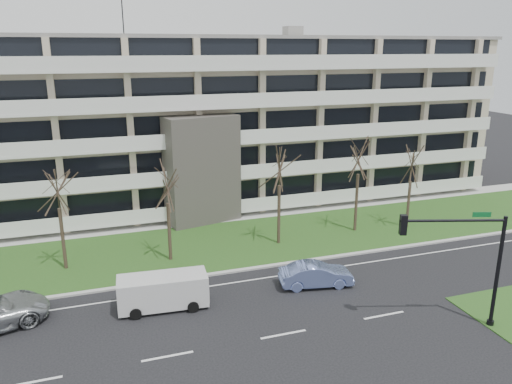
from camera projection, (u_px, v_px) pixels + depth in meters
name	position (u px, v px, depth m)	size (l,w,h in m)	color
ground	(283.00, 334.00, 25.84)	(160.00, 160.00, 0.00)	black
grass_verge	(220.00, 244.00, 37.65)	(90.00, 10.00, 0.06)	#24501A
curb	(239.00, 270.00, 33.10)	(90.00, 0.35, 0.12)	#B2B2AD
sidewalk	(204.00, 221.00, 42.65)	(90.00, 2.00, 0.08)	#B2B2AD
lane_edge_line	(246.00, 281.00, 31.75)	(90.00, 0.12, 0.01)	white
apartment_building	(185.00, 121.00, 46.73)	(60.50, 15.10, 18.75)	beige
blue_sedan	(316.00, 275.00, 30.92)	(1.58, 4.53, 1.49)	#7D92D9
white_van	(164.00, 289.00, 28.21)	(5.14, 2.37, 1.94)	silver
traffic_signal	(465.00, 254.00, 25.48)	(5.31, 1.94, 6.41)	black
tree_2	(56.00, 184.00, 31.83)	(3.81, 3.81, 7.62)	#382B21
tree_3	(167.00, 180.00, 33.27)	(3.70, 3.70, 7.40)	#382B21
tree_4	(280.00, 162.00, 36.03)	(4.07, 4.07, 8.13)	#382B21
tree_5	(359.00, 151.00, 38.58)	(4.23, 4.23, 8.45)	#382B21
tree_6	(412.00, 163.00, 39.59)	(3.53, 3.53, 7.07)	#382B21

